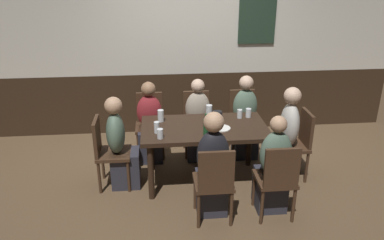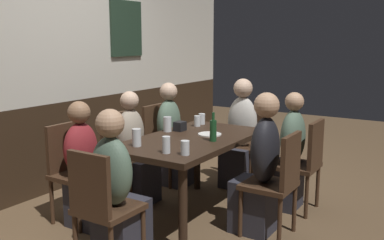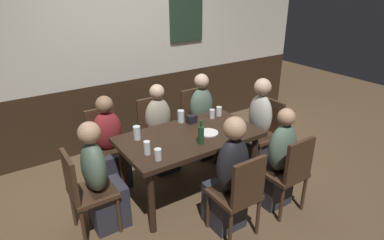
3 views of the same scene
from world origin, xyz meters
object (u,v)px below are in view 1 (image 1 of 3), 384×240
Objects in this scene: chair_mid_near at (214,181)px; person_mid_far at (198,125)px; chair_right_near at (277,177)px; chair_right_far at (242,117)px; dining_table at (204,133)px; beer_glass_half at (160,134)px; person_head_east at (284,140)px; person_right_far at (245,123)px; chair_head_east at (297,141)px; beer_bottle_green at (206,127)px; pint_glass_stout at (157,128)px; beer_glass_tall at (209,111)px; person_mid_near at (212,171)px; person_left_far at (150,128)px; chair_mid_far at (197,119)px; person_head_west at (121,149)px; condiment_caddy at (217,115)px; tumbler_short at (240,114)px; person_right_near at (273,171)px; pint_glass_pale at (248,113)px; plate_white_large at (221,128)px; tumbler_water at (161,116)px; chair_left_far at (150,121)px; chair_head_west at (107,149)px.

chair_mid_near is 0.79× the size of person_mid_far.
chair_right_near and chair_right_far have the same top height.
dining_table is 13.36× the size of beer_glass_half.
person_head_east reaches higher than person_right_far.
chair_head_east is at bearing 9.42° from beer_glass_half.
person_mid_far reaches higher than chair_right_far.
beer_bottle_green is at bearing 5.29° from beer_glass_half.
chair_head_east is 1.00× the size of chair_right_far.
chair_right_far is at bearing 38.13° from pint_glass_stout.
beer_glass_tall is 0.59m from beer_bottle_green.
person_mid_far is at bearing 60.86° from beer_glass_half.
chair_right_far is 0.74× the size of person_head_east.
person_mid_near reaches higher than chair_mid_near.
person_left_far reaches higher than chair_right_near.
dining_table is at bearing -90.00° from chair_mid_far.
person_head_west is 10.41× the size of condiment_caddy.
person_right_far is 0.57m from tumbler_short.
beer_glass_half is (-1.19, 0.39, 0.31)m from person_right_near.
chair_right_near is at bearing -24.89° from beer_glass_half.
pint_glass_pale is at bearing -18.66° from person_left_far.
person_right_near is at bearing -51.43° from plate_white_large.
beer_bottle_green reaches higher than chair_mid_far.
beer_bottle_green is (-0.49, -0.47, 0.05)m from tumbler_short.
person_right_near is (-0.35, -0.67, -0.04)m from person_head_east.
chair_mid_far is (-1.17, 0.84, 0.00)m from chair_head_east.
chair_mid_near is 1.65m from person_right_far.
chair_head_east is 7.82× the size of beer_glass_half.
person_right_far reaches higher than beer_glass_tall.
tumbler_short is (0.48, 0.23, 0.14)m from dining_table.
person_left_far is 1.17m from plate_white_large.
chair_right_near is 7.78× the size of pint_glass_pale.
pint_glass_pale is 1.11m from tumbler_water.
pint_glass_pale is at bearing 94.27° from person_right_near.
dining_table is 0.35m from condiment_caddy.
chair_mid_far is 1.00× the size of chair_right_far.
chair_left_far is at bearing 121.27° from beer_bottle_green.
plate_white_large is at bearing 128.57° from person_right_near.
person_mid_far is 0.48m from beer_glass_tall.
person_mid_near is at bearing -179.74° from person_right_near.
person_right_far is (1.83, 0.67, -0.01)m from chair_head_west.
pint_glass_stout is at bearing 128.67° from chair_mid_near.
tumbler_water is (-1.17, -0.46, 0.32)m from person_right_far.
chair_right_far is at bearing 43.12° from beer_glass_half.
chair_head_west is 2.01m from chair_right_far.
beer_glass_tall reaches higher than chair_right_near.
chair_mid_near is at bearing -88.84° from beer_bottle_green.
tumbler_short is at bearing 65.92° from chair_mid_near.
person_head_east is 1.80m from person_left_far.
chair_head_east is at bearing 4.81° from plate_white_large.
pint_glass_stout is 1.22× the size of condiment_caddy.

